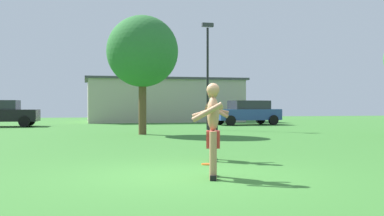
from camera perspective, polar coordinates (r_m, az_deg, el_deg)
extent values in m
plane|color=#38752D|center=(8.64, -0.87, -8.35)|extent=(80.00, 80.00, 0.00)
cube|color=black|center=(11.22, 2.55, -6.10)|extent=(0.18, 0.28, 0.09)
cylinder|color=#936647|center=(11.18, 2.55, -4.19)|extent=(0.13, 0.13, 0.84)
cube|color=black|center=(10.79, 2.56, -6.36)|extent=(0.18, 0.28, 0.09)
cylinder|color=#936647|center=(10.75, 2.56, -4.37)|extent=(0.13, 0.13, 0.84)
cube|color=black|center=(10.95, 2.56, -2.87)|extent=(0.32, 0.38, 0.30)
ellipsoid|color=#936647|center=(10.93, 2.56, -0.49)|extent=(0.30, 0.36, 0.61)
cylinder|color=#936647|center=(11.15, 3.07, -0.32)|extent=(0.59, 0.23, 0.20)
cylinder|color=#936647|center=(10.71, 3.10, -0.35)|extent=(0.52, 0.36, 0.34)
sphere|color=#936647|center=(10.93, 2.56, 1.74)|extent=(0.23, 0.23, 0.23)
cone|color=red|center=(10.93, 2.56, 2.07)|extent=(0.30, 0.30, 0.13)
cube|color=black|center=(8.18, 2.62, -8.54)|extent=(0.18, 0.28, 0.09)
cylinder|color=tan|center=(8.13, 2.62, -5.89)|extent=(0.13, 0.13, 0.85)
cube|color=black|center=(8.59, 2.61, -8.11)|extent=(0.18, 0.28, 0.09)
cylinder|color=tan|center=(8.54, 2.61, -5.59)|extent=(0.13, 0.13, 0.85)
cube|color=red|center=(8.31, 2.61, -3.87)|extent=(0.32, 0.38, 0.31)
ellipsoid|color=tan|center=(8.29, 2.61, -0.70)|extent=(0.30, 0.36, 0.61)
cylinder|color=tan|center=(8.07, 1.91, -0.51)|extent=(0.55, 0.28, 0.36)
cylinder|color=tan|center=(8.50, 1.93, -0.47)|extent=(0.59, 0.14, 0.26)
sphere|color=tan|center=(8.29, 2.62, 2.27)|extent=(0.23, 0.23, 0.23)
cylinder|color=orange|center=(10.20, 1.86, -6.93)|extent=(0.25, 0.25, 0.03)
cube|color=#2D478C|center=(30.36, 6.69, -0.80)|extent=(4.46, 2.23, 0.70)
cube|color=#282D33|center=(30.44, 7.03, 0.39)|extent=(2.56, 1.82, 0.56)
cylinder|color=black|center=(28.92, 4.77, -1.55)|extent=(0.66, 0.28, 0.64)
cylinder|color=black|center=(30.57, 3.42, -1.45)|extent=(0.66, 0.28, 0.64)
cylinder|color=black|center=(30.26, 10.00, -1.47)|extent=(0.66, 0.28, 0.64)
cylinder|color=black|center=(31.84, 8.43, -1.37)|extent=(0.66, 0.28, 0.64)
cube|color=black|center=(29.82, -22.51, -0.85)|extent=(4.40, 2.06, 0.70)
cylinder|color=black|center=(30.41, -19.36, -1.48)|extent=(0.65, 0.26, 0.64)
cylinder|color=black|center=(28.64, -19.97, -1.60)|extent=(0.65, 0.26, 0.64)
cylinder|color=black|center=(24.37, 1.94, 3.63)|extent=(0.12, 0.12, 5.36)
cube|color=#333338|center=(24.69, 1.94, 10.19)|extent=(0.60, 0.24, 0.20)
cube|color=#B2A893|center=(36.63, -3.67, 0.83)|extent=(11.51, 6.85, 3.16)
cube|color=#3F3F44|center=(36.67, -3.68, 3.43)|extent=(11.98, 7.13, 0.16)
cylinder|color=brown|center=(20.48, -6.12, 0.33)|extent=(0.35, 0.35, 2.57)
ellipsoid|color=#2D7033|center=(20.61, -6.13, 6.97)|extent=(3.15, 3.15, 3.15)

